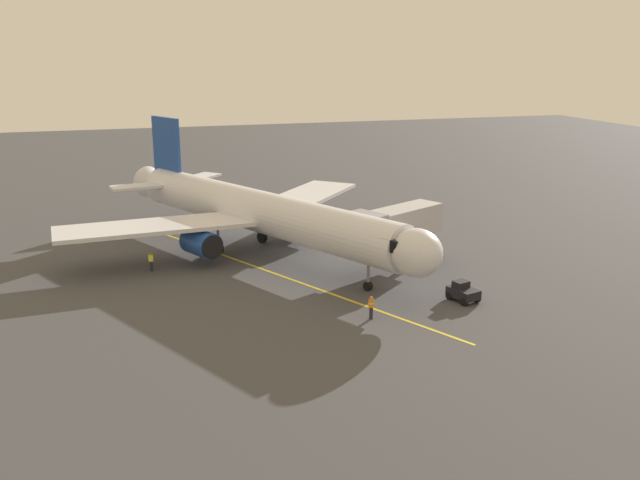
# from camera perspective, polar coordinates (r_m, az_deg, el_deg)

# --- Properties ---
(ground_plane) EXTENTS (220.00, 220.00, 0.00)m
(ground_plane) POSITION_cam_1_polar(r_m,az_deg,el_deg) (63.98, -4.53, -1.19)
(ground_plane) COLOR #424244
(apron_lead_in_line) EXTENTS (18.12, 35.88, 0.01)m
(apron_lead_in_line) POSITION_cam_1_polar(r_m,az_deg,el_deg) (58.46, -3.69, -2.81)
(apron_lead_in_line) COLOR yellow
(apron_lead_in_line) RESTS_ON ground
(airplane) EXTENTS (31.54, 37.52, 11.50)m
(airplane) POSITION_cam_1_polar(r_m,az_deg,el_deg) (63.23, -5.18, 2.34)
(airplane) COLOR silver
(airplane) RESTS_ON ground
(jet_bridge) EXTENTS (11.02, 7.25, 5.40)m
(jet_bridge) POSITION_cam_1_polar(r_m,az_deg,el_deg) (58.97, 5.80, 1.11)
(jet_bridge) COLOR #B7B7BC
(jet_bridge) RESTS_ON ground
(ground_crew_marshaller) EXTENTS (0.45, 0.34, 1.71)m
(ground_crew_marshaller) POSITION_cam_1_polar(r_m,az_deg,el_deg) (48.73, 4.26, -5.56)
(ground_crew_marshaller) COLOR #23232D
(ground_crew_marshaller) RESTS_ON ground
(ground_crew_wing_walker) EXTENTS (0.41, 0.26, 1.71)m
(ground_crew_wing_walker) POSITION_cam_1_polar(r_m,az_deg,el_deg) (60.57, -13.82, -1.71)
(ground_crew_wing_walker) COLOR #23232D
(ground_crew_wing_walker) RESTS_ON ground
(tug_near_nose) EXTENTS (2.09, 2.62, 1.50)m
(tug_near_nose) POSITION_cam_1_polar(r_m,az_deg,el_deg) (53.17, 11.75, -4.23)
(tug_near_nose) COLOR black
(tug_near_nose) RESTS_ON ground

